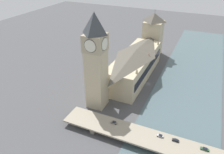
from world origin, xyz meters
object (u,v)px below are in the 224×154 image
road_bridge (171,146)px  car_southbound_lead (160,136)px  victoria_tower (153,35)px  car_northbound_lead (176,140)px  car_northbound_mid (205,149)px  parliament_hall (136,64)px  car_southbound_mid (114,122)px  clock_tower (96,60)px

road_bridge → car_southbound_lead: car_southbound_lead is taller
victoria_tower → car_southbound_lead: victoria_tower is taller
victoria_tower → car_southbound_lead: bearing=107.7°
car_northbound_lead → car_northbound_mid: size_ratio=0.84×
parliament_hall → car_northbound_mid: size_ratio=18.71×
road_bridge → victoria_tower: bearing=-69.9°
road_bridge → car_southbound_lead: 8.90m
car_southbound_lead → car_southbound_mid: 31.13m
car_northbound_mid → car_southbound_mid: (57.08, 0.97, 0.06)m
clock_tower → car_southbound_lead: (-54.09, 19.25, -33.40)m
parliament_hall → car_southbound_lead: (-42.22, 74.38, -8.17)m
road_bridge → car_southbound_mid: car_southbound_mid is taller
car_northbound_lead → parliament_hall: bearing=-55.2°
car_northbound_lead → car_northbound_mid: bearing=-179.7°
clock_tower → car_northbound_lead: size_ratio=18.01×
car_northbound_mid → victoria_tower: bearing=-62.8°
car_southbound_mid → clock_tower: bearing=-41.0°
victoria_tower → parliament_hall: bearing=90.1°
victoria_tower → road_bridge: size_ratio=0.36×
car_northbound_lead → car_southbound_lead: size_ratio=1.00×
victoria_tower → car_southbound_mid: 135.23m
victoria_tower → car_southbound_mid: (-11.15, 133.51, -18.38)m
victoria_tower → car_northbound_lead: bearing=111.3°
car_southbound_lead → car_northbound_lead: bearing=-178.8°
victoria_tower → car_southbound_lead: (-42.28, 132.83, -18.41)m
parliament_hall → clock_tower: bearing=77.8°
car_northbound_lead → car_northbound_mid: car_northbound_lead is taller
car_northbound_lead → victoria_tower: bearing=-68.7°
victoria_tower → car_northbound_mid: bearing=117.2°
car_northbound_lead → car_southbound_lead: 9.36m
parliament_hall → car_northbound_mid: (-68.17, 74.09, -8.19)m
road_bridge → car_northbound_lead: size_ratio=35.81×
victoria_tower → car_northbound_lead: victoria_tower is taller
car_northbound_mid → car_northbound_lead: bearing=0.3°
car_southbound_lead → car_southbound_mid: bearing=1.3°
car_northbound_mid → car_southbound_mid: car_southbound_mid is taller
clock_tower → car_southbound_mid: (-22.96, 19.93, -33.37)m
parliament_hall → car_northbound_lead: size_ratio=22.15×
car_southbound_lead → car_southbound_mid: car_southbound_mid is taller
parliament_hall → car_southbound_mid: bearing=98.4°
car_northbound_mid → parliament_hall: bearing=-47.4°
parliament_hall → clock_tower: 61.78m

